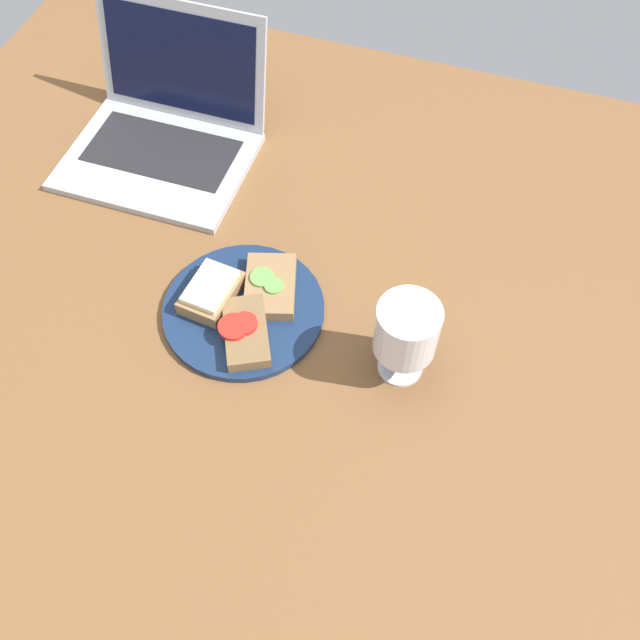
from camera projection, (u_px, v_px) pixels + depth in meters
wooden_table at (244, 341)px, 104.69cm from camera, size 140.00×140.00×3.00cm
plate at (244, 310)px, 105.25cm from camera, size 23.92×23.92×1.18cm
sandwich_with_cucumber at (270, 286)px, 105.61cm from camera, size 10.22×12.69×2.41cm
sandwich_with_cheese at (211, 291)px, 104.43cm from camera, size 7.63×10.13×3.36cm
sandwich_with_tomato at (245, 332)px, 101.01cm from camera, size 10.51×12.89×2.78cm
wine_glass at (406, 332)px, 92.86cm from camera, size 8.54×8.54×13.92cm
laptop at (166, 125)px, 121.66cm from camera, size 30.88×28.79×20.70cm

